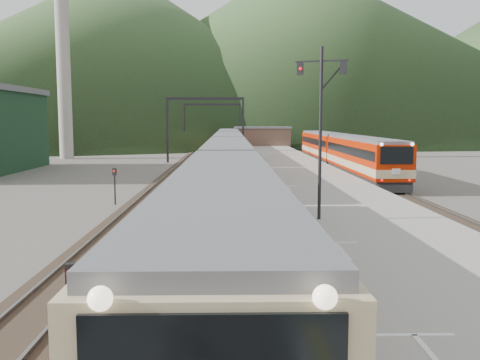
{
  "coord_description": "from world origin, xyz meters",
  "views": [
    {
      "loc": [
        0.16,
        -10.89,
        5.23
      ],
      "look_at": [
        0.71,
        17.76,
        2.0
      ],
      "focal_mm": 40.0,
      "sensor_mm": 36.0,
      "label": 1
    }
  ],
  "objects_px": {
    "worker": "(93,304)",
    "main_train": "(228,155)",
    "second_train": "(340,152)",
    "signal_mast": "(321,115)"
  },
  "relations": [
    {
      "from": "worker",
      "to": "main_train",
      "type": "bearing_deg",
      "value": -86.43
    },
    {
      "from": "main_train",
      "to": "worker",
      "type": "height_order",
      "value": "main_train"
    },
    {
      "from": "second_train",
      "to": "worker",
      "type": "height_order",
      "value": "second_train"
    },
    {
      "from": "second_train",
      "to": "worker",
      "type": "distance_m",
      "value": 44.84
    },
    {
      "from": "main_train",
      "to": "signal_mast",
      "type": "bearing_deg",
      "value": -80.88
    },
    {
      "from": "main_train",
      "to": "worker",
      "type": "relative_size",
      "value": 47.29
    },
    {
      "from": "second_train",
      "to": "worker",
      "type": "xyz_separation_m",
      "value": [
        -14.58,
        -42.39,
        -1.0
      ]
    },
    {
      "from": "signal_mast",
      "to": "main_train",
      "type": "bearing_deg",
      "value": 99.12
    },
    {
      "from": "main_train",
      "to": "second_train",
      "type": "xyz_separation_m",
      "value": [
        11.5,
        7.39,
        -0.22
      ]
    },
    {
      "from": "main_train",
      "to": "signal_mast",
      "type": "xyz_separation_m",
      "value": [
        3.98,
        -24.77,
        3.29
      ]
    }
  ]
}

